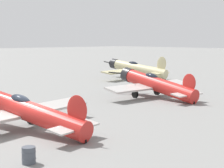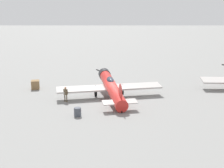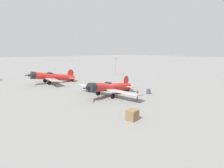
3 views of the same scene
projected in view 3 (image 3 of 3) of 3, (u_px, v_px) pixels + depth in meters
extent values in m
plane|color=gray|center=(112.00, 95.00, 28.73)|extent=(400.00, 400.00, 0.00)
cylinder|color=red|center=(112.00, 87.00, 28.48)|extent=(9.41, 3.21, 2.56)
cylinder|color=#232326|center=(92.00, 87.00, 25.04)|extent=(1.35, 1.59, 1.50)
cone|color=#232326|center=(88.00, 88.00, 24.53)|extent=(0.73, 0.70, 0.65)
cube|color=black|center=(88.00, 88.00, 24.42)|extent=(2.36, 1.95, 0.47)
ellipsoid|color=black|center=(108.00, 84.00, 27.66)|extent=(1.90, 1.11, 0.91)
cube|color=#BCB7B2|center=(107.00, 89.00, 27.68)|extent=(4.12, 11.93, 0.41)
ellipsoid|color=red|center=(126.00, 80.00, 31.30)|extent=(1.71, 0.48, 1.90)
cube|color=#BCB7B2|center=(125.00, 86.00, 31.34)|extent=(1.79, 3.56, 0.25)
cylinder|color=#999BA0|center=(113.00, 93.00, 26.34)|extent=(0.14, 0.14, 0.93)
cylinder|color=black|center=(113.00, 96.00, 26.42)|extent=(0.82, 0.36, 0.80)
cylinder|color=#999BA0|center=(98.00, 90.00, 28.29)|extent=(0.14, 0.14, 0.93)
cylinder|color=black|center=(98.00, 93.00, 28.38)|extent=(0.82, 0.36, 0.80)
cylinder|color=black|center=(128.00, 90.00, 32.04)|extent=(0.29, 0.16, 0.28)
cylinder|color=red|center=(54.00, 77.00, 39.15)|extent=(9.28, 1.77, 2.79)
cylinder|color=#232326|center=(33.00, 75.00, 36.53)|extent=(1.18, 1.56, 1.64)
cone|color=#232326|center=(30.00, 75.00, 36.14)|extent=(0.67, 0.66, 0.71)
cube|color=black|center=(29.00, 75.00, 36.05)|extent=(2.06, 2.80, 0.40)
ellipsoid|color=black|center=(50.00, 74.00, 38.49)|extent=(1.81, 0.83, 0.93)
cube|color=#BCB7B2|center=(49.00, 78.00, 38.56)|extent=(2.38, 10.72, 0.48)
ellipsoid|color=red|center=(71.00, 73.00, 41.24)|extent=(1.75, 0.19, 1.92)
cube|color=#BCB7B2|center=(70.00, 78.00, 41.31)|extent=(1.23, 3.44, 0.27)
cylinder|color=#999BA0|center=(49.00, 81.00, 37.02)|extent=(0.14, 0.14, 0.98)
cylinder|color=black|center=(49.00, 83.00, 37.11)|extent=(0.81, 0.23, 0.80)
cylinder|color=#999BA0|center=(45.00, 79.00, 39.58)|extent=(0.14, 0.14, 0.98)
cylinder|color=black|center=(45.00, 81.00, 39.67)|extent=(0.81, 0.23, 0.80)
cylinder|color=black|center=(73.00, 80.00, 41.88)|extent=(0.28, 0.11, 0.28)
cylinder|color=brown|center=(137.00, 98.00, 25.41)|extent=(0.12, 0.12, 0.83)
cylinder|color=brown|center=(137.00, 98.00, 25.13)|extent=(0.12, 0.12, 0.83)
cube|color=brown|center=(137.00, 93.00, 25.14)|extent=(0.46, 0.49, 0.59)
sphere|color=#B27853|center=(138.00, 90.00, 25.06)|extent=(0.22, 0.22, 0.22)
cylinder|color=brown|center=(137.00, 93.00, 25.41)|extent=(0.09, 0.09, 0.55)
cylinder|color=brown|center=(138.00, 94.00, 24.86)|extent=(0.09, 0.09, 0.55)
cube|color=olive|center=(132.00, 115.00, 18.26)|extent=(1.33, 1.20, 1.08)
cylinder|color=#474C56|center=(148.00, 91.00, 29.35)|extent=(0.66, 0.66, 0.82)
torus|color=#474C56|center=(148.00, 90.00, 29.31)|extent=(0.69, 0.69, 0.04)
torus|color=#474C56|center=(148.00, 92.00, 29.38)|extent=(0.69, 0.69, 0.04)
cylinder|color=gray|center=(116.00, 67.00, 51.10)|extent=(0.10, 0.10, 5.03)
cone|color=orange|center=(116.00, 58.00, 51.50)|extent=(1.62, 1.60, 0.56)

